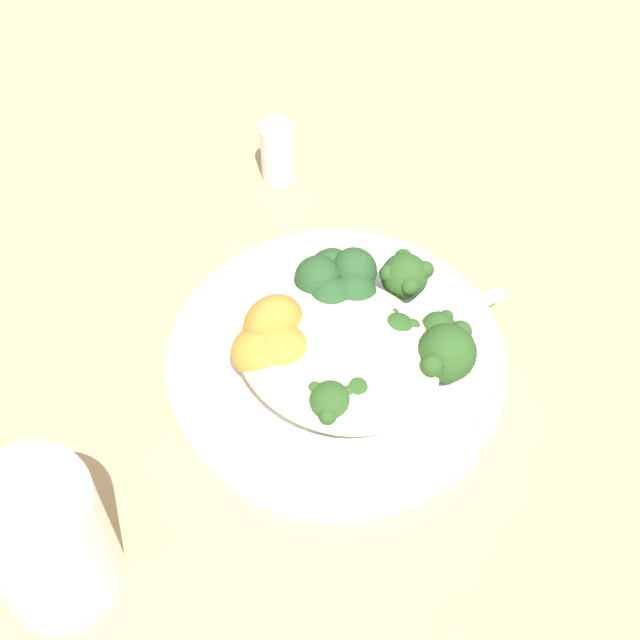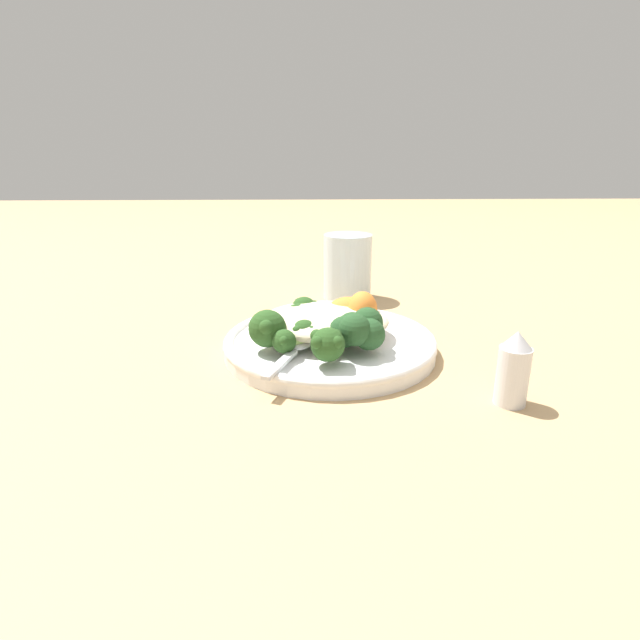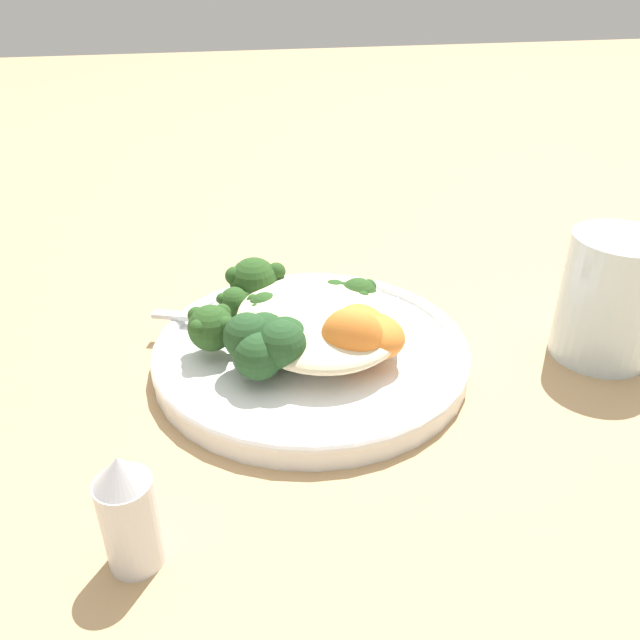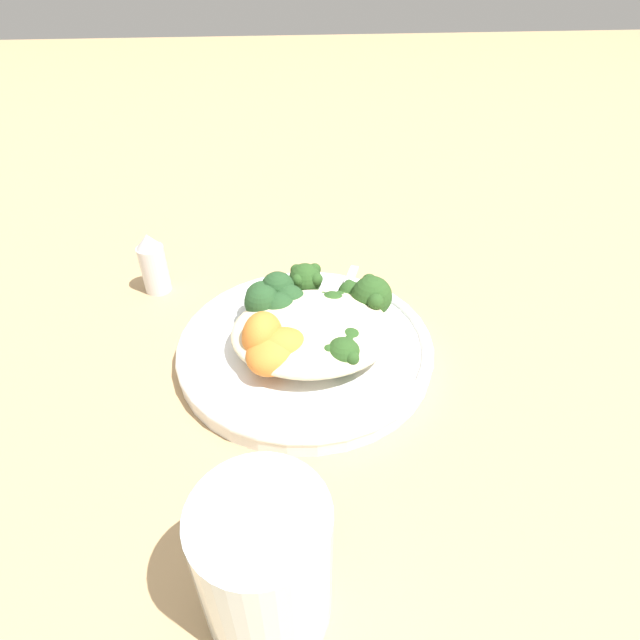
{
  "view_description": "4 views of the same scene",
  "coord_description": "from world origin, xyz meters",
  "px_view_note": "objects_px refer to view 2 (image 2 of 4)",
  "views": [
    {
      "loc": [
        0.22,
        -0.32,
        0.55
      ],
      "look_at": [
        -0.02,
        -0.02,
        0.05
      ],
      "focal_mm": 50.0,
      "sensor_mm": 36.0,
      "label": 1
    },
    {
      "loc": [
        0.02,
        0.54,
        0.23
      ],
      "look_at": [
        0.01,
        -0.01,
        0.04
      ],
      "focal_mm": 28.0,
      "sensor_mm": 36.0,
      "label": 2
    },
    {
      "loc": [
        -0.42,
        0.08,
        0.28
      ],
      "look_at": [
        0.0,
        -0.02,
        0.04
      ],
      "focal_mm": 35.0,
      "sensor_mm": 36.0,
      "label": 3
    },
    {
      "loc": [
        -0.03,
        -0.39,
        0.34
      ],
      "look_at": [
        0.01,
        -0.02,
        0.05
      ],
      "focal_mm": 28.0,
      "sensor_mm": 36.0,
      "label": 4
    }
  ],
  "objects_px": {
    "plate": "(330,343)",
    "broccoli_stalk_5": "(305,336)",
    "broccoli_stalk_4": "(313,332)",
    "broccoli_stalk_1": "(308,320)",
    "kale_tuft": "(357,329)",
    "sweet_potato_chunk_1": "(359,314)",
    "salt_shaker": "(513,369)",
    "sweet_potato_chunk_2": "(362,310)",
    "sweet_potato_chunk_0": "(347,311)",
    "broccoli_stalk_6": "(328,343)",
    "water_glass": "(348,267)",
    "broccoli_stalk_7": "(341,332)",
    "broccoli_stalk_0": "(312,314)",
    "sweet_potato_chunk_3": "(352,312)",
    "broccoli_stalk_3": "(278,329)",
    "spoon": "(296,348)",
    "broccoli_stalk_2": "(310,326)",
    "quinoa_mound": "(327,321)"
  },
  "relations": [
    {
      "from": "plate",
      "to": "broccoli_stalk_5",
      "type": "height_order",
      "value": "broccoli_stalk_5"
    },
    {
      "from": "broccoli_stalk_4",
      "to": "broccoli_stalk_1",
      "type": "bearing_deg",
      "value": -121.67
    },
    {
      "from": "kale_tuft",
      "to": "sweet_potato_chunk_1",
      "type": "bearing_deg",
      "value": -97.38
    },
    {
      "from": "broccoli_stalk_1",
      "to": "sweet_potato_chunk_1",
      "type": "distance_m",
      "value": 0.06
    },
    {
      "from": "plate",
      "to": "salt_shaker",
      "type": "xyz_separation_m",
      "value": [
        -0.17,
        0.13,
        0.02
      ]
    },
    {
      "from": "sweet_potato_chunk_1",
      "to": "sweet_potato_chunk_2",
      "type": "relative_size",
      "value": 0.99
    },
    {
      "from": "sweet_potato_chunk_0",
      "to": "sweet_potato_chunk_1",
      "type": "relative_size",
      "value": 1.1
    },
    {
      "from": "sweet_potato_chunk_0",
      "to": "kale_tuft",
      "type": "height_order",
      "value": "kale_tuft"
    },
    {
      "from": "broccoli_stalk_4",
      "to": "broccoli_stalk_6",
      "type": "bearing_deg",
      "value": 71.93
    },
    {
      "from": "plate",
      "to": "broccoli_stalk_6",
      "type": "xyz_separation_m",
      "value": [
        0.01,
        0.07,
        0.03
      ]
    },
    {
      "from": "plate",
      "to": "sweet_potato_chunk_2",
      "type": "relative_size",
      "value": 5.39
    },
    {
      "from": "water_glass",
      "to": "broccoli_stalk_7",
      "type": "bearing_deg",
      "value": 83.49
    },
    {
      "from": "broccoli_stalk_0",
      "to": "broccoli_stalk_4",
      "type": "bearing_deg",
      "value": 138.27
    },
    {
      "from": "broccoli_stalk_1",
      "to": "broccoli_stalk_6",
      "type": "relative_size",
      "value": 0.85
    },
    {
      "from": "broccoli_stalk_1",
      "to": "sweet_potato_chunk_0",
      "type": "distance_m",
      "value": 0.05
    },
    {
      "from": "sweet_potato_chunk_2",
      "to": "water_glass",
      "type": "relative_size",
      "value": 0.45
    },
    {
      "from": "plate",
      "to": "broccoli_stalk_7",
      "type": "bearing_deg",
      "value": 110.65
    },
    {
      "from": "broccoli_stalk_6",
      "to": "sweet_potato_chunk_3",
      "type": "height_order",
      "value": "broccoli_stalk_6"
    },
    {
      "from": "broccoli_stalk_3",
      "to": "spoon",
      "type": "height_order",
      "value": "broccoli_stalk_3"
    },
    {
      "from": "broccoli_stalk_0",
      "to": "broccoli_stalk_2",
      "type": "xyz_separation_m",
      "value": [
        0.0,
        0.04,
        -0.0
      ]
    },
    {
      "from": "broccoli_stalk_0",
      "to": "broccoli_stalk_7",
      "type": "height_order",
      "value": "broccoli_stalk_0"
    },
    {
      "from": "broccoli_stalk_0",
      "to": "broccoli_stalk_1",
      "type": "distance_m",
      "value": 0.02
    },
    {
      "from": "broccoli_stalk_2",
      "to": "sweet_potato_chunk_2",
      "type": "distance_m",
      "value": 0.07
    },
    {
      "from": "sweet_potato_chunk_1",
      "to": "salt_shaker",
      "type": "relative_size",
      "value": 0.63
    },
    {
      "from": "broccoli_stalk_0",
      "to": "sweet_potato_chunk_3",
      "type": "bearing_deg",
      "value": -132.19
    },
    {
      "from": "broccoli_stalk_2",
      "to": "broccoli_stalk_3",
      "type": "xyz_separation_m",
      "value": [
        0.04,
        0.03,
        0.01
      ]
    },
    {
      "from": "sweet_potato_chunk_0",
      "to": "salt_shaker",
      "type": "height_order",
      "value": "salt_shaker"
    },
    {
      "from": "plate",
      "to": "broccoli_stalk_7",
      "type": "xyz_separation_m",
      "value": [
        -0.01,
        0.03,
        0.02
      ]
    },
    {
      "from": "broccoli_stalk_1",
      "to": "broccoli_stalk_4",
      "type": "relative_size",
      "value": 1.21
    },
    {
      "from": "broccoli_stalk_5",
      "to": "broccoli_stalk_0",
      "type": "bearing_deg",
      "value": -137.44
    },
    {
      "from": "sweet_potato_chunk_2",
      "to": "salt_shaker",
      "type": "relative_size",
      "value": 0.63
    },
    {
      "from": "broccoli_stalk_1",
      "to": "sweet_potato_chunk_3",
      "type": "bearing_deg",
      "value": -135.45
    },
    {
      "from": "broccoli_stalk_6",
      "to": "water_glass",
      "type": "distance_m",
      "value": 0.31
    },
    {
      "from": "broccoli_stalk_1",
      "to": "water_glass",
      "type": "relative_size",
      "value": 0.83
    },
    {
      "from": "broccoli_stalk_0",
      "to": "water_glass",
      "type": "xyz_separation_m",
      "value": [
        -0.06,
        -0.2,
        0.02
      ]
    },
    {
      "from": "kale_tuft",
      "to": "salt_shaker",
      "type": "height_order",
      "value": "salt_shaker"
    },
    {
      "from": "broccoli_stalk_4",
      "to": "salt_shaker",
      "type": "bearing_deg",
      "value": 112.23
    },
    {
      "from": "broccoli_stalk_4",
      "to": "broccoli_stalk_2",
      "type": "bearing_deg",
      "value": -121.49
    },
    {
      "from": "broccoli_stalk_0",
      "to": "broccoli_stalk_3",
      "type": "xyz_separation_m",
      "value": [
        0.04,
        0.07,
        0.0
      ]
    },
    {
      "from": "kale_tuft",
      "to": "sweet_potato_chunk_2",
      "type": "bearing_deg",
      "value": -101.23
    },
    {
      "from": "sweet_potato_chunk_2",
      "to": "sweet_potato_chunk_3",
      "type": "height_order",
      "value": "sweet_potato_chunk_2"
    },
    {
      "from": "broccoli_stalk_6",
      "to": "sweet_potato_chunk_0",
      "type": "height_order",
      "value": "same"
    },
    {
      "from": "broccoli_stalk_0",
      "to": "broccoli_stalk_5",
      "type": "bearing_deg",
      "value": 131.3
    },
    {
      "from": "broccoli_stalk_0",
      "to": "broccoli_stalk_1",
      "type": "xyz_separation_m",
      "value": [
        0.0,
        0.02,
        -0.0
      ]
    },
    {
      "from": "broccoli_stalk_0",
      "to": "sweet_potato_chunk_1",
      "type": "bearing_deg",
      "value": -140.62
    },
    {
      "from": "broccoli_stalk_1",
      "to": "kale_tuft",
      "type": "bearing_deg",
      "value": 161.43
    },
    {
      "from": "salt_shaker",
      "to": "kale_tuft",
      "type": "bearing_deg",
      "value": -34.94
    },
    {
      "from": "broccoli_stalk_0",
      "to": "sweet_potato_chunk_0",
      "type": "relative_size",
      "value": 1.61
    },
    {
      "from": "quinoa_mound",
      "to": "kale_tuft",
      "type": "bearing_deg",
      "value": 124.18
    },
    {
      "from": "broccoli_stalk_5",
      "to": "broccoli_stalk_6",
      "type": "bearing_deg",
      "value": 84.96
    }
  ]
}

